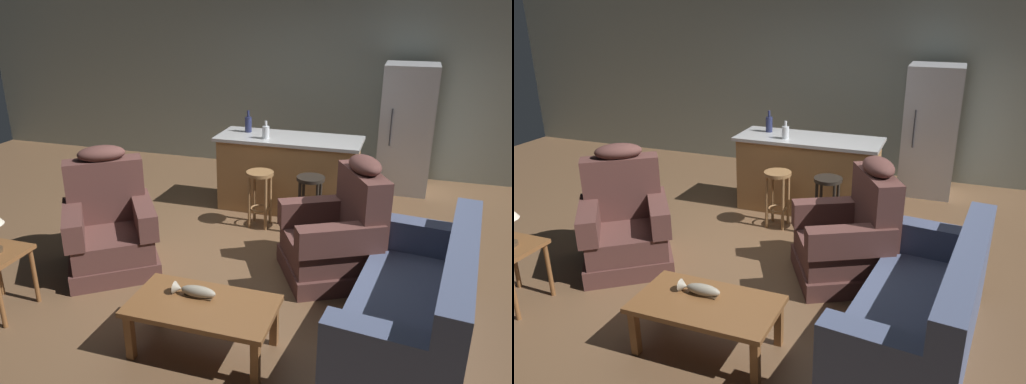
{
  "view_description": "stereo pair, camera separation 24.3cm",
  "coord_description": "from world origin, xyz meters",
  "views": [
    {
      "loc": [
        1.43,
        -4.52,
        2.51
      ],
      "look_at": [
        0.03,
        -0.1,
        0.75
      ],
      "focal_mm": 35.0,
      "sensor_mm": 36.0,
      "label": 1
    },
    {
      "loc": [
        1.66,
        -4.44,
        2.51
      ],
      "look_at": [
        0.03,
        -0.1,
        0.75
      ],
      "focal_mm": 35.0,
      "sensor_mm": 36.0,
      "label": 2
    }
  ],
  "objects": [
    {
      "name": "fish_figurine",
      "position": [
        -0.01,
        -1.54,
        0.46
      ],
      "size": [
        0.34,
        0.1,
        0.1
      ],
      "color": "#4C3823",
      "rests_on": "coffee_table"
    },
    {
      "name": "bottle_tall_green",
      "position": [
        -0.57,
        1.45,
        1.06
      ],
      "size": [
        0.09,
        0.09,
        0.28
      ],
      "color": "#23284C",
      "rests_on": "kitchen_island"
    },
    {
      "name": "ground_plane",
      "position": [
        0.0,
        0.0,
        0.0
      ],
      "size": [
        12.0,
        12.0,
        0.0
      ],
      "color": "brown"
    },
    {
      "name": "bar_stool_left",
      "position": [
        -0.19,
        0.72,
        0.47
      ],
      "size": [
        0.32,
        0.32,
        0.68
      ],
      "color": "olive",
      "rests_on": "ground_plane"
    },
    {
      "name": "bar_stool_right",
      "position": [
        0.41,
        0.72,
        0.47
      ],
      "size": [
        0.32,
        0.32,
        0.68
      ],
      "color": "black",
      "rests_on": "ground_plane"
    },
    {
      "name": "bottle_short_amber",
      "position": [
        -0.26,
        1.2,
        1.03
      ],
      "size": [
        0.09,
        0.09,
        0.22
      ],
      "color": "silver",
      "rests_on": "kitchen_island"
    },
    {
      "name": "back_wall",
      "position": [
        0.0,
        3.12,
        1.3
      ],
      "size": [
        12.0,
        0.05,
        2.6
      ],
      "color": "#939E93",
      "rests_on": "ground_plane"
    },
    {
      "name": "coffee_table",
      "position": [
        0.09,
        -1.62,
        0.36
      ],
      "size": [
        1.1,
        0.6,
        0.42
      ],
      "color": "brown",
      "rests_on": "ground_plane"
    },
    {
      "name": "couch",
      "position": [
        1.62,
        -1.1,
        0.34
      ],
      "size": [
        1.06,
        1.99,
        0.94
      ],
      "rotation": [
        0.0,
        0.0,
        3.02
      ],
      "color": "#4C5675",
      "rests_on": "ground_plane"
    },
    {
      "name": "recliner_near_island",
      "position": [
        0.87,
        -0.17,
        0.42
      ],
      "size": [
        1.14,
        1.14,
        1.2
      ],
      "rotation": [
        0.0,
        0.0,
        3.63
      ],
      "color": "brown",
      "rests_on": "ground_plane"
    },
    {
      "name": "kitchen_island",
      "position": [
        0.0,
        1.35,
        0.48
      ],
      "size": [
        1.8,
        0.7,
        0.95
      ],
      "color": "#9E7042",
      "rests_on": "ground_plane"
    },
    {
      "name": "refrigerator",
      "position": [
        1.37,
        2.55,
        0.88
      ],
      "size": [
        0.7,
        0.69,
        1.76
      ],
      "color": "#B7B7BC",
      "rests_on": "ground_plane"
    },
    {
      "name": "recliner_near_lamp",
      "position": [
        -1.33,
        -0.65,
        0.42
      ],
      "size": [
        1.17,
        1.17,
        1.2
      ],
      "rotation": [
        0.0,
        0.0,
        -0.94
      ],
      "color": "brown",
      "rests_on": "ground_plane"
    }
  ]
}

